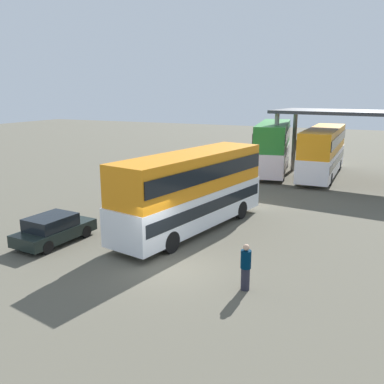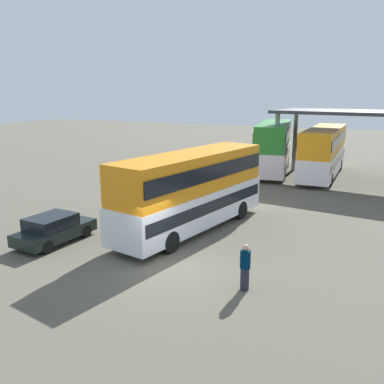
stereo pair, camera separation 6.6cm
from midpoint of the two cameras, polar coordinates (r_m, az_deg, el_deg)
The scene contains 6 objects.
ground_plane at distance 17.22m, azimuth -3.18°, elevation -10.27°, with size 140.00×140.00×0.00m, color #565245.
double_decker_main at distance 21.03m, azimuth -0.07°, elevation 0.55°, with size 4.35×10.45×4.01m.
parked_hatchback at distance 20.64m, azimuth -18.62°, elevation -4.87°, with size 2.01×4.01×1.35m.
double_decker_near_canopy at distance 36.92m, azimuth 11.05°, elevation 6.30°, with size 4.13×10.29×4.37m.
double_decker_mid_row at distance 36.31m, azimuth 17.54°, elevation 5.53°, with size 2.55×11.30×4.05m.
pedestrian_waiting at distance 15.15m, azimuth 7.28°, elevation -10.24°, with size 0.38×0.38×1.74m.
Camera 1 is at (7.45, -13.86, 6.99)m, focal length 38.68 mm.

